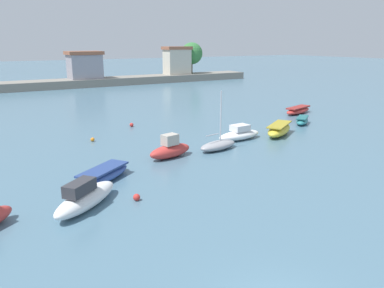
% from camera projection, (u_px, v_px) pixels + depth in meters
% --- Properties ---
extents(moored_boat_2, '(5.00, 4.45, 1.74)m').
position_uv_depth(moored_boat_2, '(85.00, 197.00, 21.23)').
color(moored_boat_2, white).
rests_on(moored_boat_2, ground).
extents(moored_boat_3, '(5.12, 4.30, 0.85)m').
position_uv_depth(moored_boat_3, '(103.00, 175.00, 25.55)').
color(moored_boat_3, '#3856A8').
rests_on(moored_boat_3, ground).
extents(moored_boat_4, '(4.21, 2.19, 1.94)m').
position_uv_depth(moored_boat_4, '(170.00, 149.00, 30.57)').
color(moored_boat_4, '#C63833').
rests_on(moored_boat_4, ground).
extents(moored_boat_5, '(4.13, 2.14, 5.14)m').
position_uv_depth(moored_boat_5, '(218.00, 145.00, 32.79)').
color(moored_boat_5, '#9E9EA3').
rests_on(moored_boat_5, ground).
extents(moored_boat_6, '(4.91, 2.00, 1.45)m').
position_uv_depth(moored_boat_6, '(239.00, 134.00, 36.23)').
color(moored_boat_6, white).
rests_on(moored_boat_6, ground).
extents(moored_boat_7, '(5.53, 4.32, 1.14)m').
position_uv_depth(moored_boat_7, '(279.00, 130.00, 38.02)').
color(moored_boat_7, yellow).
rests_on(moored_boat_7, ground).
extents(moored_boat_8, '(3.56, 3.04, 0.85)m').
position_uv_depth(moored_boat_8, '(302.00, 121.00, 43.12)').
color(moored_boat_8, teal).
rests_on(moored_boat_8, ground).
extents(moored_boat_9, '(5.55, 2.98, 0.91)m').
position_uv_depth(moored_boat_9, '(298.00, 110.00, 49.46)').
color(moored_boat_9, '#C63833').
rests_on(moored_boat_9, ground).
extents(mooring_buoy_0, '(0.42, 0.42, 0.42)m').
position_uv_depth(mooring_buoy_0, '(137.00, 197.00, 22.33)').
color(mooring_buoy_0, red).
rests_on(mooring_buoy_0, ground).
extents(mooring_buoy_2, '(0.38, 0.38, 0.38)m').
position_uv_depth(mooring_buoy_2, '(93.00, 139.00, 35.64)').
color(mooring_buoy_2, orange).
rests_on(mooring_buoy_2, ground).
extents(mooring_buoy_3, '(0.44, 0.44, 0.44)m').
position_uv_depth(mooring_buoy_3, '(132.00, 125.00, 41.81)').
color(mooring_buoy_3, red).
rests_on(mooring_buoy_3, ground).
extents(distant_shoreline, '(107.46, 7.02, 9.06)m').
position_uv_depth(distant_shoreline, '(44.00, 76.00, 75.26)').
color(distant_shoreline, gray).
rests_on(distant_shoreline, ground).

